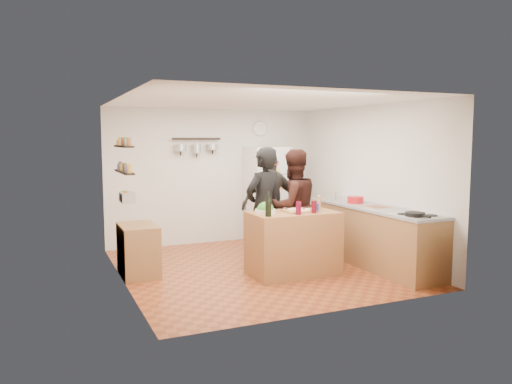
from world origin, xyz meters
name	(u,v)px	position (x,y,z in m)	size (l,w,h in m)	color
room_shell	(249,184)	(0.00, 0.39, 1.25)	(4.20, 4.20, 4.20)	brown
prep_island	(293,243)	(0.31, -0.52, 0.46)	(1.25, 0.72, 0.91)	olive
pizza_board	(299,211)	(0.39, -0.54, 0.92)	(0.42, 0.34, 0.02)	olive
pizza	(299,210)	(0.39, -0.54, 0.94)	(0.34, 0.34, 0.02)	beige
salad_bowl	(265,211)	(-0.11, -0.47, 0.94)	(0.29, 0.29, 0.06)	white
wine_bottle	(268,207)	(-0.19, -0.74, 1.03)	(0.08, 0.08, 0.25)	black
wine_glass_near	(298,208)	(0.26, -0.76, 1.00)	(0.08, 0.08, 0.19)	#56071C
wine_glass_far	(314,207)	(0.53, -0.72, 1.00)	(0.07, 0.07, 0.17)	#530710
pepper_mill	(319,204)	(0.76, -0.47, 1.00)	(0.05, 0.05, 0.17)	#AE7849
salt_canister	(316,207)	(0.61, -0.64, 0.97)	(0.08, 0.08, 0.13)	navy
person_left	(264,208)	(0.06, -0.04, 0.92)	(0.67, 0.44, 1.83)	black
person_center	(293,207)	(0.60, 0.05, 0.90)	(0.87, 0.68, 1.79)	black
person_back	(270,204)	(0.45, 0.55, 0.89)	(1.04, 0.43, 1.78)	#2C2A27
counter_run	(373,236)	(1.70, -0.55, 0.45)	(0.63, 2.63, 0.90)	#9E7042
stove_top	(417,216)	(1.70, -1.50, 0.91)	(0.60, 0.62, 0.02)	white
skillet	(415,214)	(1.60, -1.57, 0.95)	(0.27, 0.27, 0.05)	black
sink	(343,200)	(1.70, 0.30, 0.92)	(0.50, 0.80, 0.03)	silver
cutting_board	(377,207)	(1.70, -0.61, 0.91)	(0.30, 0.40, 0.02)	#985437
red_bowl	(355,200)	(1.65, -0.12, 0.97)	(0.26, 0.26, 0.11)	red
fridge	(267,194)	(0.95, 1.75, 0.90)	(0.70, 0.68, 1.80)	white
wall_clock	(260,128)	(0.95, 2.08, 2.15)	(0.30, 0.30, 0.03)	silver
spice_shelf_lower	(124,172)	(-1.93, 0.20, 1.50)	(0.12, 1.00, 0.03)	black
spice_shelf_upper	(123,146)	(-1.93, 0.20, 1.85)	(0.12, 1.00, 0.03)	black
produce_basket	(127,197)	(-1.90, 0.20, 1.15)	(0.18, 0.35, 0.14)	silver
side_table	(138,250)	(-1.74, 0.34, 0.36)	(0.50, 0.80, 0.73)	olive
pot_rack	(197,139)	(-0.35, 2.00, 1.95)	(0.90, 0.04, 0.04)	black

